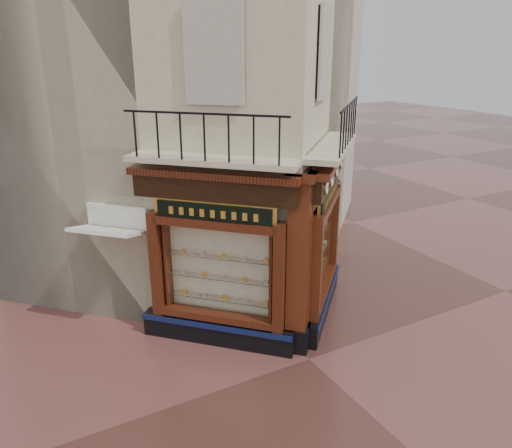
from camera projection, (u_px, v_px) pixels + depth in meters
ground at (309, 359)px, 10.68m from camera, size 80.00×80.00×0.00m
main_building at (190, 59)px, 13.75m from camera, size 11.31×11.31×12.00m
neighbour_left at (82, 76)px, 14.83m from camera, size 11.31×11.31×11.00m
neighbour_right at (231, 72)px, 17.09m from camera, size 11.31×11.31×11.00m
shopfront_left at (216, 262)px, 10.68m from camera, size 2.86×2.86×3.98m
shopfront_right at (323, 239)px, 11.96m from camera, size 2.86×2.86×3.98m
corner_pilaster at (299, 268)px, 10.44m from camera, size 0.85×0.85×3.98m
balcony at (276, 152)px, 10.50m from camera, size 5.94×2.97×1.03m
clock_a at (326, 187)px, 10.17m from camera, size 0.27×0.27×0.33m
clock_b at (331, 178)px, 10.89m from camera, size 0.33×0.33×0.41m
clock_c at (336, 169)px, 11.63m from camera, size 0.29×0.29×0.37m
clock_d at (341, 162)px, 12.40m from camera, size 0.27×0.27×0.34m
awning at (118, 331)px, 11.74m from camera, size 1.69×1.69×0.29m
signboard_left at (214, 213)px, 10.23m from camera, size 1.94×1.94×0.52m
signboard_right at (329, 194)px, 11.56m from camera, size 1.92×1.92×0.51m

